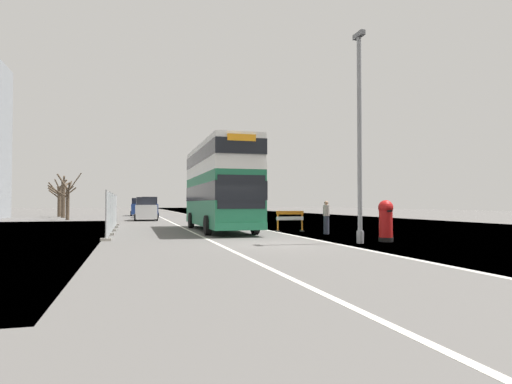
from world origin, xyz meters
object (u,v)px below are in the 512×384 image
object	(u,v)px
roadworks_barrier	(290,219)
pedestrian_at_kerb	(326,217)
car_receding_far	(138,207)
lamppost_foreground	(360,143)
double_decker_bus	(219,185)
car_receding_mid	(149,208)
car_oncoming_near	(146,209)
red_pillar_postbox	(386,219)

from	to	relation	value
roadworks_barrier	pedestrian_at_kerb	size ratio (longest dim) A/B	0.92
car_receding_far	pedestrian_at_kerb	xyz separation A→B (m)	(8.87, -37.00, -0.19)
lamppost_foreground	car_receding_far	bearing A→B (deg)	100.66
double_decker_bus	lamppost_foreground	size ratio (longest dim) A/B	1.31
double_decker_bus	car_receding_far	distance (m)	32.99
lamppost_foreground	car_receding_mid	bearing A→B (deg)	101.36
pedestrian_at_kerb	car_receding_far	bearing A→B (deg)	103.48
car_oncoming_near	car_receding_far	xyz separation A→B (m)	(-0.44, 15.78, 0.04)
lamppost_foreground	roadworks_barrier	bearing A→B (deg)	91.53
double_decker_bus	car_receding_far	world-z (taller)	double_decker_bus
car_receding_far	pedestrian_at_kerb	world-z (taller)	car_receding_far
red_pillar_postbox	car_oncoming_near	distance (m)	27.46
roadworks_barrier	car_receding_mid	xyz separation A→B (m)	(-6.70, 26.83, 0.34)
double_decker_bus	car_receding_mid	distance (m)	25.12
double_decker_bus	red_pillar_postbox	distance (m)	10.63
car_oncoming_near	pedestrian_at_kerb	size ratio (longest dim) A/B	2.47
car_oncoming_near	car_receding_far	distance (m)	15.79
car_receding_mid	pedestrian_at_kerb	size ratio (longest dim) A/B	2.48
roadworks_barrier	car_receding_mid	bearing A→B (deg)	104.02
pedestrian_at_kerb	double_decker_bus	bearing A→B (deg)	138.27
double_decker_bus	red_pillar_postbox	world-z (taller)	double_decker_bus
lamppost_foreground	car_oncoming_near	distance (m)	27.58
double_decker_bus	car_receding_mid	world-z (taller)	double_decker_bus
double_decker_bus	red_pillar_postbox	xyz separation A→B (m)	(5.32, -9.05, -1.69)
double_decker_bus	pedestrian_at_kerb	xyz separation A→B (m)	(4.82, -4.30, -1.77)
car_oncoming_near	car_receding_mid	bearing A→B (deg)	85.70
red_pillar_postbox	roadworks_barrier	bearing A→B (deg)	102.92
roadworks_barrier	car_receding_far	xyz separation A→B (m)	(-7.74, 34.65, 0.32)
red_pillar_postbox	car_receding_far	distance (m)	42.79
car_receding_mid	car_receding_far	distance (m)	7.88
car_oncoming_near	double_decker_bus	bearing A→B (deg)	-77.95
double_decker_bus	roadworks_barrier	distance (m)	4.58
red_pillar_postbox	car_oncoming_near	xyz separation A→B (m)	(-8.93, 25.97, 0.06)
roadworks_barrier	pedestrian_at_kerb	bearing A→B (deg)	-64.27
double_decker_bus	roadworks_barrier	size ratio (longest dim) A/B	7.06
car_receding_mid	red_pillar_postbox	bearing A→B (deg)	-76.21
red_pillar_postbox	car_receding_far	world-z (taller)	car_receding_far
lamppost_foreground	car_receding_mid	size ratio (longest dim) A/B	1.99
red_pillar_postbox	pedestrian_at_kerb	world-z (taller)	red_pillar_postbox
pedestrian_at_kerb	lamppost_foreground	bearing A→B (deg)	-100.28
double_decker_bus	car_receding_mid	bearing A→B (deg)	96.90
pedestrian_at_kerb	red_pillar_postbox	bearing A→B (deg)	-84.05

